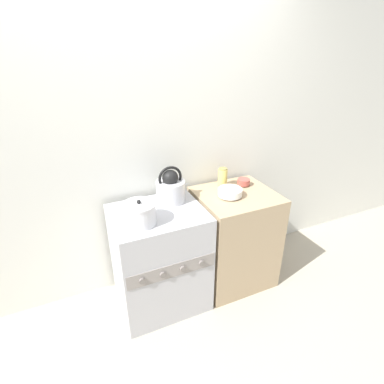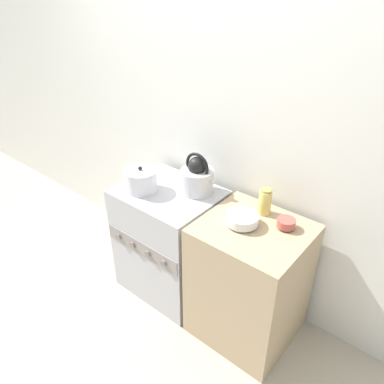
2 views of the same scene
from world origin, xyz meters
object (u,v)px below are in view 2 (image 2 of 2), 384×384
Objects in this scene: stove at (170,240)px; kettle at (197,177)px; enamel_bowl at (242,219)px; storage_jar at (265,202)px; cooking_pot at (141,180)px; small_ceramic_bowl at (286,223)px.

stove is 0.57m from kettle.
stove is 4.40× the size of enamel_bowl.
stove is at bearing 179.29° from enamel_bowl.
kettle is 0.49m from storage_jar.
stove is 0.53m from cooking_pot.
enamel_bowl is 1.14× the size of storage_jar.
storage_jar is (0.04, 0.19, 0.04)m from enamel_bowl.
cooking_pot is at bearing -172.98° from enamel_bowl.
cooking_pot is at bearing -146.64° from stove.
stove is 0.76m from enamel_bowl.
stove is at bearing -141.16° from kettle.
cooking_pot reaches higher than small_ceramic_bowl.
storage_jar is (0.48, 0.06, -0.02)m from kettle.
cooking_pot is 1.17× the size of enamel_bowl.
enamel_bowl is at bearing 7.02° from cooking_pot.
stove is 3.78× the size of cooking_pot.
enamel_bowl is at bearing -101.20° from storage_jar.
enamel_bowl is at bearing -16.45° from kettle.
stove is 2.95× the size of kettle.
enamel_bowl is (0.75, 0.09, -0.03)m from cooking_pot.
kettle is 0.66m from small_ceramic_bowl.
stove is at bearing -171.24° from small_ceramic_bowl.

